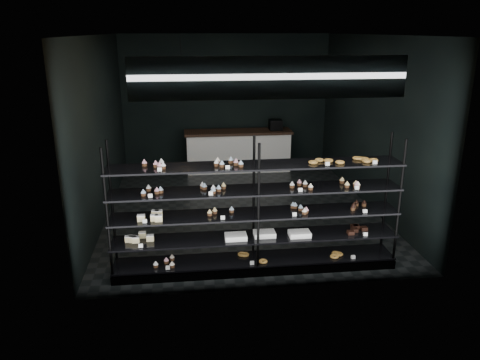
# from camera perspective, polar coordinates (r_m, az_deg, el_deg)

# --- Properties ---
(room) EXTENTS (5.01, 6.01, 3.20)m
(room) POSITION_cam_1_polar(r_m,az_deg,el_deg) (8.63, 0.08, 6.61)
(room) COLOR black
(room) RESTS_ON ground
(display_shelf) EXTENTS (4.00, 0.50, 1.91)m
(display_shelf) POSITION_cam_1_polar(r_m,az_deg,el_deg) (6.59, 1.70, -5.93)
(display_shelf) COLOR black
(display_shelf) RESTS_ON room
(signage) EXTENTS (3.30, 0.05, 0.50)m
(signage) POSITION_cam_1_polar(r_m,az_deg,el_deg) (5.60, 3.76, 12.33)
(signage) COLOR #0B1338
(signage) RESTS_ON room
(pendant_lamp) EXTENTS (0.29, 0.29, 0.87)m
(pendant_lamp) POSITION_cam_1_polar(r_m,az_deg,el_deg) (7.26, -7.07, 11.14)
(pendant_lamp) COLOR black
(pendant_lamp) RESTS_ON room
(service_counter) EXTENTS (2.56, 0.65, 1.23)m
(service_counter) POSITION_cam_1_polar(r_m,az_deg,el_deg) (11.33, -0.17, 3.65)
(service_counter) COLOR silver
(service_counter) RESTS_ON room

